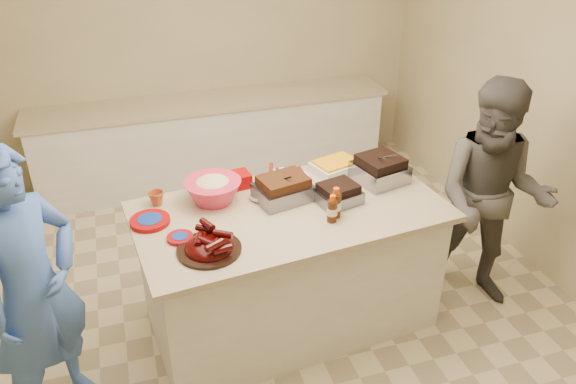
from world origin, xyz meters
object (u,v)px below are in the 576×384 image
object	(u,v)px
coleslaw_bowl	(214,201)
bbq_bottle_b	(335,216)
rib_platter	(209,251)
roasting_pan	(379,180)
bbq_bottle_a	(332,221)
island	(290,319)
mustard_bottle	(265,196)
guest_gray	(471,293)
plastic_cup	(157,205)

from	to	relation	value
coleslaw_bowl	bbq_bottle_b	size ratio (longest dim) A/B	1.84
rib_platter	roasting_pan	bearing A→B (deg)	20.22
rib_platter	coleslaw_bowl	distance (m)	0.57
bbq_bottle_a	rib_platter	bearing A→B (deg)	-173.90
bbq_bottle_a	bbq_bottle_b	distance (m)	0.06
island	bbq_bottle_b	world-z (taller)	bbq_bottle_b
roasting_pan	mustard_bottle	world-z (taller)	roasting_pan
island	coleslaw_bowl	world-z (taller)	coleslaw_bowl
guest_gray	island	bearing A→B (deg)	-148.75
bbq_bottle_b	roasting_pan	bearing A→B (deg)	36.56
bbq_bottle_b	mustard_bottle	xyz separation A→B (m)	(-0.36, 0.38, 0.00)
roasting_pan	bbq_bottle_b	bearing A→B (deg)	-156.82
plastic_cup	guest_gray	size ratio (longest dim) A/B	0.06
plastic_cup	coleslaw_bowl	bearing A→B (deg)	-10.29
roasting_pan	coleslaw_bowl	distance (m)	1.18
roasting_pan	bbq_bottle_b	world-z (taller)	bbq_bottle_b
rib_platter	guest_gray	distance (m)	2.26
mustard_bottle	plastic_cup	bearing A→B (deg)	171.50
bbq_bottle_b	mustard_bottle	size ratio (longest dim) A/B	1.75
rib_platter	plastic_cup	bearing A→B (deg)	110.56
mustard_bottle	guest_gray	xyz separation A→B (m)	(1.56, -0.36, -0.95)
bbq_bottle_a	bbq_bottle_b	xyz separation A→B (m)	(0.04, 0.04, 0.00)
rib_platter	bbq_bottle_a	size ratio (longest dim) A/B	2.04
roasting_pan	guest_gray	world-z (taller)	roasting_pan
mustard_bottle	guest_gray	distance (m)	1.87
rib_platter	plastic_cup	distance (m)	0.66
plastic_cup	bbq_bottle_a	bearing A→B (deg)	-27.45
plastic_cup	guest_gray	xyz separation A→B (m)	(2.27, -0.47, -0.95)
mustard_bottle	roasting_pan	bearing A→B (deg)	-2.00
bbq_bottle_b	guest_gray	size ratio (longest dim) A/B	0.12
coleslaw_bowl	island	bearing A→B (deg)	-28.51
plastic_cup	mustard_bottle	bearing A→B (deg)	-8.50
roasting_pan	mustard_bottle	size ratio (longest dim) A/B	2.72
rib_platter	roasting_pan	xyz separation A→B (m)	(1.32, 0.48, 0.00)
coleslaw_bowl	guest_gray	size ratio (longest dim) A/B	0.22
island	mustard_bottle	distance (m)	0.98
coleslaw_bowl	plastic_cup	distance (m)	0.37
bbq_bottle_b	bbq_bottle_a	bearing A→B (deg)	-132.03
island	mustard_bottle	world-z (taller)	mustard_bottle
coleslaw_bowl	mustard_bottle	bearing A→B (deg)	-6.56
roasting_pan	bbq_bottle_a	distance (m)	0.66
coleslaw_bowl	bbq_bottle_b	world-z (taller)	coleslaw_bowl
island	bbq_bottle_a	world-z (taller)	bbq_bottle_a
bbq_bottle_b	guest_gray	xyz separation A→B (m)	(1.20, 0.02, -0.95)
island	bbq_bottle_a	distance (m)	1.00
rib_platter	bbq_bottle_b	world-z (taller)	bbq_bottle_b
roasting_pan	rib_platter	bearing A→B (deg)	-173.16
coleslaw_bowl	plastic_cup	bearing A→B (deg)	169.71
rib_platter	roasting_pan	world-z (taller)	rib_platter
island	bbq_bottle_a	bearing A→B (deg)	-52.71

